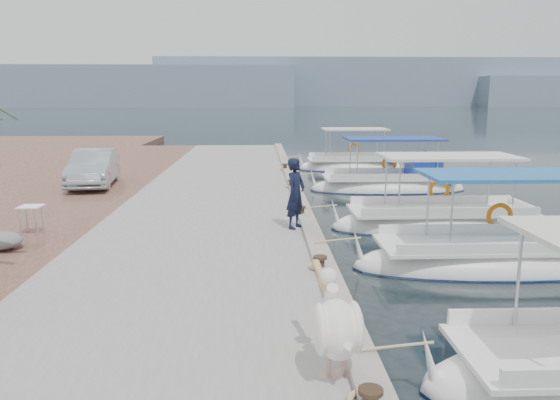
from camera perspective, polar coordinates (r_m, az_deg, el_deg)
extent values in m
plane|color=black|center=(14.53, 4.03, -5.01)|extent=(400.00, 400.00, 0.00)
cube|color=gray|center=(19.31, -6.44, -0.31)|extent=(6.00, 40.00, 0.50)
cube|color=gray|center=(19.25, 1.82, 0.65)|extent=(0.44, 40.00, 0.12)
cube|color=brown|center=(20.31, -20.65, -0.40)|extent=(4.00, 40.00, 0.50)
cube|color=slate|center=(212.13, -18.51, 11.11)|extent=(140.00, 40.00, 14.00)
cube|color=slate|center=(227.78, 8.54, 11.99)|extent=(160.00, 40.00, 18.00)
ellipsoid|color=white|center=(13.93, 22.29, -6.31)|extent=(7.13, 2.20, 1.30)
ellipsoid|color=#16349C|center=(13.93, 22.28, -6.39)|extent=(7.17, 2.24, 0.22)
cube|color=white|center=(13.79, 22.44, -4.32)|extent=(5.85, 1.89, 0.08)
cube|color=#2264AB|center=(13.56, 23.62, 2.42)|extent=(4.28, 2.02, 0.08)
cylinder|color=silver|center=(12.27, 17.46, -1.96)|extent=(0.05, 0.05, 1.60)
torus|color=orange|center=(14.74, 21.96, -1.55)|extent=(0.68, 0.12, 0.68)
ellipsoid|color=white|center=(17.27, 16.28, -2.70)|extent=(6.59, 2.25, 1.30)
ellipsoid|color=#16349C|center=(17.27, 16.28, -2.76)|extent=(6.63, 2.29, 0.22)
cube|color=white|center=(17.16, 16.37, -1.07)|extent=(5.41, 1.93, 0.08)
cube|color=silver|center=(16.97, 17.19, 4.36)|extent=(3.96, 2.07, 0.08)
cylinder|color=silver|center=(15.80, 12.37, 1.07)|extent=(0.05, 0.05, 1.60)
torus|color=orange|center=(18.17, 16.29, 1.02)|extent=(0.68, 0.12, 0.68)
ellipsoid|color=white|center=(23.73, 11.16, 1.14)|extent=(6.62, 2.34, 1.30)
ellipsoid|color=#16349C|center=(23.73, 11.16, 1.09)|extent=(6.65, 2.39, 0.22)
cube|color=white|center=(23.65, 11.21, 2.34)|extent=(5.43, 2.01, 0.08)
cube|color=#1E3796|center=(23.51, 11.75, 6.29)|extent=(3.97, 2.15, 0.08)
cylinder|color=silver|center=(22.39, 8.08, 4.03)|extent=(0.05, 0.05, 1.60)
torus|color=orange|center=(24.73, 11.34, 3.75)|extent=(0.68, 0.12, 0.68)
cube|color=#16349C|center=(23.97, 14.73, 3.62)|extent=(1.20, 1.64, 1.00)
ellipsoid|color=white|center=(30.17, 7.44, 3.30)|extent=(5.74, 2.30, 1.30)
ellipsoid|color=#16349C|center=(30.17, 7.44, 3.26)|extent=(5.77, 2.34, 0.22)
cube|color=white|center=(30.11, 7.47, 4.24)|extent=(4.71, 1.97, 0.08)
cube|color=silver|center=(29.99, 7.81, 7.35)|extent=(3.45, 2.11, 0.08)
cylinder|color=silver|center=(28.99, 5.26, 5.62)|extent=(0.05, 0.05, 1.60)
torus|color=orange|center=(31.18, 7.70, 5.29)|extent=(0.68, 0.12, 0.68)
cylinder|color=black|center=(6.37, 9.45, -19.09)|extent=(0.28, 0.28, 0.05)
cylinder|color=black|center=(10.98, 4.21, -6.75)|extent=(0.18, 0.18, 0.30)
cylinder|color=black|center=(10.93, 4.22, -6.00)|extent=(0.28, 0.28, 0.05)
cylinder|color=black|center=(15.80, 2.22, -1.27)|extent=(0.18, 0.18, 0.30)
cylinder|color=black|center=(15.76, 2.23, -0.74)|extent=(0.28, 0.28, 0.05)
cylinder|color=black|center=(20.70, 1.18, 1.63)|extent=(0.18, 0.18, 0.30)
cylinder|color=black|center=(20.68, 1.18, 2.04)|extent=(0.28, 0.28, 0.05)
cylinder|color=black|center=(25.64, 0.53, 3.42)|extent=(0.18, 0.18, 0.30)
cylinder|color=black|center=(25.62, 0.53, 3.75)|extent=(0.28, 0.28, 0.05)
cylinder|color=tan|center=(7.13, 5.12, -16.50)|extent=(0.06, 0.06, 0.39)
cylinder|color=tan|center=(7.17, 6.68, -16.33)|extent=(0.06, 0.06, 0.39)
ellipsoid|color=white|center=(6.96, 5.97, -13.26)|extent=(0.67, 0.98, 0.72)
cylinder|color=white|center=(7.14, 5.28, -9.96)|extent=(0.20, 0.35, 0.38)
sphere|color=white|center=(7.17, 5.08, -7.98)|extent=(0.24, 0.24, 0.24)
cone|color=#EAA566|center=(7.54, 4.36, -7.92)|extent=(0.21, 0.71, 0.28)
imported|color=black|center=(14.35, 1.64, 0.68)|extent=(0.74, 0.81, 1.86)
imported|color=#ACB9C4|center=(22.41, -18.91, 3.18)|extent=(2.01, 4.42, 1.41)
cylinder|color=silver|center=(15.09, -25.49, -2.14)|extent=(0.06, 0.06, 0.70)
cylinder|color=silver|center=(14.94, -24.08, -2.15)|extent=(0.06, 0.06, 0.70)
cylinder|color=silver|center=(15.45, -24.91, -1.81)|extent=(0.06, 0.06, 0.70)
cylinder|color=silver|center=(15.30, -23.53, -1.82)|extent=(0.06, 0.06, 0.70)
cube|color=white|center=(15.12, -24.61, -0.63)|extent=(0.55, 0.55, 0.03)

